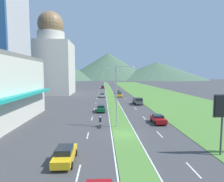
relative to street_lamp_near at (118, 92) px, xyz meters
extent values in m
plane|color=#424244|center=(0.46, -4.01, -5.70)|extent=(600.00, 600.00, 0.00)
cube|color=#518438|center=(0.46, 55.99, -5.67)|extent=(3.20, 240.00, 0.06)
cube|color=#518438|center=(21.06, 55.99, -5.67)|extent=(24.00, 240.00, 0.06)
cube|color=silver|center=(-4.64, -14.08, -5.70)|extent=(0.16, 2.80, 0.01)
cube|color=silver|center=(-4.64, -4.15, -5.70)|extent=(0.16, 2.80, 0.01)
cube|color=silver|center=(-4.64, 5.79, -5.70)|extent=(0.16, 2.80, 0.01)
cube|color=silver|center=(-4.64, 15.72, -5.70)|extent=(0.16, 2.80, 0.01)
cube|color=silver|center=(-4.64, 25.65, -5.70)|extent=(0.16, 2.80, 0.01)
cube|color=silver|center=(-4.64, 35.58, -5.70)|extent=(0.16, 2.80, 0.01)
cube|color=silver|center=(-4.64, 45.52, -5.70)|extent=(0.16, 2.80, 0.01)
cube|color=silver|center=(-4.64, 55.45, -5.70)|extent=(0.16, 2.80, 0.01)
cube|color=silver|center=(-4.64, 65.38, -5.70)|extent=(0.16, 2.80, 0.01)
cube|color=silver|center=(-4.64, 75.32, -5.70)|extent=(0.16, 2.80, 0.01)
cube|color=silver|center=(-4.64, 85.25, -5.70)|extent=(0.16, 2.80, 0.01)
cube|color=silver|center=(-4.64, 95.18, -5.70)|extent=(0.16, 2.80, 0.01)
cube|color=silver|center=(-4.64, 105.11, -5.70)|extent=(0.16, 2.80, 0.01)
cube|color=silver|center=(5.56, -14.08, -5.70)|extent=(0.16, 2.80, 0.01)
cube|color=silver|center=(5.56, -4.15, -5.70)|extent=(0.16, 2.80, 0.01)
cube|color=silver|center=(5.56, 5.79, -5.70)|extent=(0.16, 2.80, 0.01)
cube|color=silver|center=(5.56, 15.72, -5.70)|extent=(0.16, 2.80, 0.01)
cube|color=silver|center=(5.56, 25.65, -5.70)|extent=(0.16, 2.80, 0.01)
cube|color=silver|center=(5.56, 35.58, -5.70)|extent=(0.16, 2.80, 0.01)
cube|color=silver|center=(5.56, 45.52, -5.70)|extent=(0.16, 2.80, 0.01)
cube|color=silver|center=(5.56, 55.45, -5.70)|extent=(0.16, 2.80, 0.01)
cube|color=silver|center=(5.56, 65.38, -5.70)|extent=(0.16, 2.80, 0.01)
cube|color=silver|center=(5.56, 75.32, -5.70)|extent=(0.16, 2.80, 0.01)
cube|color=silver|center=(5.56, 85.25, -5.70)|extent=(0.16, 2.80, 0.01)
cube|color=silver|center=(5.56, 95.18, -5.70)|extent=(0.16, 2.80, 0.01)
cube|color=silver|center=(5.56, 105.11, -5.70)|extent=(0.16, 2.80, 0.01)
cube|color=silver|center=(-1.29, 55.99, -5.70)|extent=(0.16, 240.00, 0.01)
cube|color=silver|center=(2.21, 55.99, -5.70)|extent=(0.16, 240.00, 0.01)
cube|color=teal|center=(-16.01, -0.63, -0.64)|extent=(2.82, 27.59, 0.64)
cube|color=#B2B2B7|center=(-28.01, 30.63, 22.50)|extent=(0.10, 15.82, 51.90)
cube|color=beige|center=(-24.44, 52.22, 5.33)|extent=(17.26, 17.26, 22.06)
cylinder|color=beige|center=(-24.44, 52.22, 18.49)|extent=(11.20, 11.20, 4.27)
sphere|color=olive|center=(-24.44, 52.22, 23.82)|extent=(10.66, 10.66, 10.66)
cube|color=#B7B2A8|center=(-25.64, 75.95, 3.79)|extent=(12.58, 12.58, 18.99)
cone|color=#47664C|center=(-76.83, 267.99, 8.45)|extent=(151.15, 151.15, 28.31)
cone|color=#47664C|center=(7.01, 292.89, 16.79)|extent=(148.96, 148.96, 44.99)
cone|color=#47664C|center=(86.80, 274.87, 8.72)|extent=(157.76, 157.76, 28.83)
cylinder|color=#99999E|center=(-0.32, -0.02, -0.72)|extent=(0.18, 0.18, 9.96)
cylinder|color=#99999E|center=(1.03, 0.06, 4.11)|extent=(2.69, 0.26, 0.10)
ellipsoid|color=silver|center=(2.37, 0.14, 3.91)|extent=(0.56, 0.28, 0.20)
cylinder|color=#99999E|center=(1.23, 25.04, -0.43)|extent=(0.18, 0.18, 10.54)
cylinder|color=#99999E|center=(0.11, 25.04, 4.69)|extent=(2.25, 0.10, 0.10)
ellipsoid|color=silver|center=(-1.02, 25.04, 4.49)|extent=(0.56, 0.28, 0.20)
cylinder|color=#4C4C51|center=(9.89, -11.24, -3.62)|extent=(0.20, 0.20, 4.16)
cube|color=#0C5128|center=(-2.95, 12.54, -5.02)|extent=(1.78, 4.47, 0.73)
cube|color=black|center=(-2.95, 12.36, -4.43)|extent=(1.53, 1.97, 0.46)
cylinder|color=black|center=(-3.81, 13.92, -5.38)|extent=(0.22, 0.64, 0.64)
cylinder|color=black|center=(-2.10, 13.92, -5.38)|extent=(0.22, 0.64, 0.64)
cylinder|color=black|center=(-3.81, 11.15, -5.38)|extent=(0.22, 0.64, 0.64)
cylinder|color=black|center=(-2.10, 11.15, -5.38)|extent=(0.22, 0.64, 0.64)
cube|color=yellow|center=(4.09, 45.31, -5.05)|extent=(1.75, 4.14, 0.67)
cube|color=black|center=(4.09, 45.48, -4.46)|extent=(1.51, 1.82, 0.51)
cylinder|color=black|center=(4.93, 44.03, -5.38)|extent=(0.22, 0.64, 0.64)
cylinder|color=black|center=(3.25, 44.03, -5.38)|extent=(0.22, 0.64, 0.64)
cylinder|color=black|center=(4.93, 46.60, -5.38)|extent=(0.22, 0.64, 0.64)
cylinder|color=black|center=(3.25, 46.60, -5.38)|extent=(0.22, 0.64, 0.64)
cube|color=maroon|center=(7.13, 1.79, -5.02)|extent=(1.86, 4.14, 0.73)
cube|color=black|center=(7.13, 1.95, -4.45)|extent=(1.60, 1.82, 0.40)
cylinder|color=black|center=(8.02, 0.50, -5.38)|extent=(0.22, 0.64, 0.64)
cylinder|color=black|center=(6.24, 0.50, -5.38)|extent=(0.22, 0.64, 0.64)
cylinder|color=black|center=(8.02, 3.07, -5.38)|extent=(0.22, 0.64, 0.64)
cylinder|color=black|center=(6.24, 3.07, -5.38)|extent=(0.22, 0.64, 0.64)
cube|color=#0C5128|center=(3.99, 52.86, -5.08)|extent=(1.79, 4.76, 0.61)
cube|color=black|center=(3.99, 53.06, -4.53)|extent=(1.54, 2.09, 0.49)
cylinder|color=black|center=(4.85, 51.39, -5.38)|extent=(0.22, 0.64, 0.64)
cylinder|color=black|center=(3.13, 51.39, -5.38)|extent=(0.22, 0.64, 0.64)
cylinder|color=black|center=(4.85, 54.34, -5.38)|extent=(0.22, 0.64, 0.64)
cylinder|color=black|center=(3.13, 54.34, -5.38)|extent=(0.22, 0.64, 0.64)
cube|color=#B2B2B7|center=(-2.74, 39.91, -5.06)|extent=(1.80, 4.63, 0.65)
cube|color=black|center=(-2.74, 39.73, -4.49)|extent=(1.55, 2.04, 0.48)
cylinder|color=black|center=(-3.61, 41.35, -5.38)|extent=(0.22, 0.64, 0.64)
cylinder|color=black|center=(-1.88, 41.35, -5.38)|extent=(0.22, 0.64, 0.64)
cylinder|color=black|center=(-3.61, 38.48, -5.38)|extent=(0.22, 0.64, 0.64)
cylinder|color=black|center=(-1.88, 38.48, -5.38)|extent=(0.22, 0.64, 0.64)
cube|color=yellow|center=(-6.20, -11.99, -5.04)|extent=(1.74, 4.48, 0.69)
cube|color=black|center=(-6.20, -12.17, -4.42)|extent=(1.50, 1.97, 0.55)
cylinder|color=black|center=(-7.04, -10.60, -5.38)|extent=(0.22, 0.64, 0.64)
cylinder|color=black|center=(-5.37, -10.60, -5.38)|extent=(0.22, 0.64, 0.64)
cylinder|color=black|center=(-7.04, -13.38, -5.38)|extent=(0.22, 0.64, 0.64)
cylinder|color=black|center=(-5.37, -13.38, -5.38)|extent=(0.22, 0.64, 0.64)
cube|color=yellow|center=(3.66, 40.57, -5.06)|extent=(1.85, 4.52, 0.64)
cube|color=black|center=(3.66, 40.75, -4.47)|extent=(1.59, 1.99, 0.53)
cylinder|color=black|center=(4.55, 39.17, -5.38)|extent=(0.22, 0.64, 0.64)
cylinder|color=black|center=(2.78, 39.17, -5.38)|extent=(0.22, 0.64, 0.64)
cylinder|color=black|center=(4.55, 41.97, -5.38)|extent=(0.22, 0.64, 0.64)
cylinder|color=black|center=(2.78, 41.97, -5.38)|extent=(0.22, 0.64, 0.64)
cube|color=maroon|center=(-2.73, 84.83, -5.00)|extent=(1.77, 4.58, 0.76)
cube|color=black|center=(-2.73, 84.65, -4.36)|extent=(1.52, 2.01, 0.52)
cylinder|color=black|center=(-3.58, 86.25, -5.38)|extent=(0.22, 0.64, 0.64)
cylinder|color=black|center=(-1.88, 86.25, -5.38)|extent=(0.22, 0.64, 0.64)
cylinder|color=black|center=(-3.58, 83.41, -5.38)|extent=(0.22, 0.64, 0.64)
cylinder|color=black|center=(-1.88, 83.41, -5.38)|extent=(0.22, 0.64, 0.64)
cube|color=#515459|center=(7.41, 22.74, -4.90)|extent=(2.00, 5.40, 0.80)
cube|color=black|center=(7.41, 21.14, -4.10)|extent=(1.84, 2.00, 0.80)
cube|color=#515459|center=(8.35, 23.84, -4.28)|extent=(0.10, 3.20, 0.44)
cube|color=#515459|center=(6.47, 23.84, -4.28)|extent=(0.10, 3.20, 0.44)
cube|color=#515459|center=(7.41, 25.39, -4.28)|extent=(1.84, 0.10, 0.44)
cylinder|color=black|center=(8.37, 21.12, -5.30)|extent=(0.26, 0.80, 0.80)
cylinder|color=black|center=(6.45, 21.12, -5.30)|extent=(0.26, 0.80, 0.80)
cylinder|color=black|center=(8.37, 24.36, -5.30)|extent=(0.26, 0.80, 0.80)
cylinder|color=black|center=(6.45, 24.36, -5.30)|extent=(0.26, 0.80, 0.80)
cylinder|color=black|center=(-2.95, 0.71, -5.40)|extent=(0.10, 0.60, 0.60)
cylinder|color=black|center=(-2.95, -0.69, -5.40)|extent=(0.12, 0.60, 0.60)
cube|color=slate|center=(-2.95, 0.01, -5.23)|extent=(0.20, 1.12, 0.25)
ellipsoid|color=slate|center=(-2.95, 0.21, -4.87)|extent=(0.24, 0.44, 0.24)
cube|color=black|center=(-2.95, -0.09, -4.50)|extent=(0.36, 0.28, 0.70)
sphere|color=silver|center=(-2.95, -0.04, -4.03)|extent=(0.26, 0.26, 0.26)
camera|label=1|loc=(-2.47, -29.70, 2.81)|focal=29.93mm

